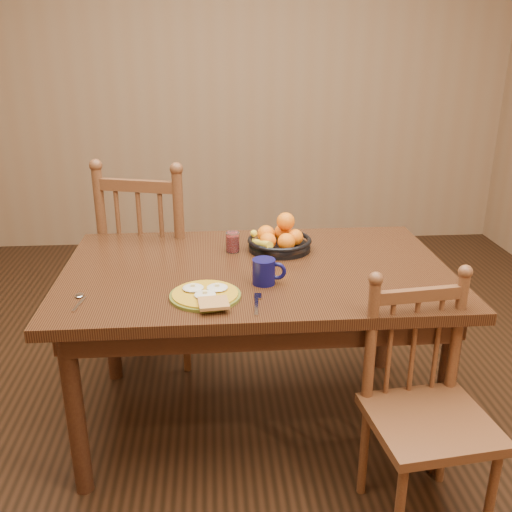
{
  "coord_description": "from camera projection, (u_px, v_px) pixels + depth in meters",
  "views": [
    {
      "loc": [
        -0.17,
        -2.2,
        1.64
      ],
      "look_at": [
        0.0,
        0.0,
        0.8
      ],
      "focal_mm": 40.0,
      "sensor_mm": 36.0,
      "label": 1
    }
  ],
  "objects": [
    {
      "name": "room",
      "position": [
        256.0,
        121.0,
        2.17
      ],
      "size": [
        4.52,
        5.02,
        2.72
      ],
      "color": "black",
      "rests_on": "ground"
    },
    {
      "name": "dining_table",
      "position": [
        256.0,
        286.0,
        2.41
      ],
      "size": [
        1.6,
        1.0,
        0.75
      ],
      "color": "black",
      "rests_on": "ground"
    },
    {
      "name": "chair_far",
      "position": [
        156.0,
        265.0,
        3.01
      ],
      "size": [
        0.6,
        0.59,
        1.08
      ],
      "rotation": [
        0.0,
        0.0,
        2.86
      ],
      "color": "#4D2817",
      "rests_on": "ground"
    },
    {
      "name": "chair_near",
      "position": [
        426.0,
        411.0,
        1.98
      ],
      "size": [
        0.44,
        0.43,
        0.89
      ],
      "rotation": [
        0.0,
        0.0,
        0.12
      ],
      "color": "#4D2817",
      "rests_on": "ground"
    },
    {
      "name": "breakfast_plate",
      "position": [
        206.0,
        295.0,
        2.09
      ],
      "size": [
        0.26,
        0.29,
        0.04
      ],
      "color": "#59601E",
      "rests_on": "dining_table"
    },
    {
      "name": "fork",
      "position": [
        257.0,
        303.0,
        2.05
      ],
      "size": [
        0.04,
        0.18,
        0.0
      ],
      "rotation": [
        0.0,
        0.0,
        -0.08
      ],
      "color": "silver",
      "rests_on": "dining_table"
    },
    {
      "name": "spoon",
      "position": [
        79.0,
        298.0,
        2.08
      ],
      "size": [
        0.05,
        0.16,
        0.01
      ],
      "rotation": [
        0.0,
        0.0,
        -0.16
      ],
      "color": "silver",
      "rests_on": "dining_table"
    },
    {
      "name": "coffee_mug",
      "position": [
        265.0,
        271.0,
        2.2
      ],
      "size": [
        0.13,
        0.09,
        0.1
      ],
      "color": "#0A0A3A",
      "rests_on": "dining_table"
    },
    {
      "name": "juice_glass",
      "position": [
        233.0,
        243.0,
        2.54
      ],
      "size": [
        0.06,
        0.06,
        0.09
      ],
      "color": "silver",
      "rests_on": "dining_table"
    },
    {
      "name": "fruit_bowl",
      "position": [
        279.0,
        240.0,
        2.57
      ],
      "size": [
        0.29,
        0.29,
        0.17
      ],
      "color": "black",
      "rests_on": "dining_table"
    }
  ]
}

